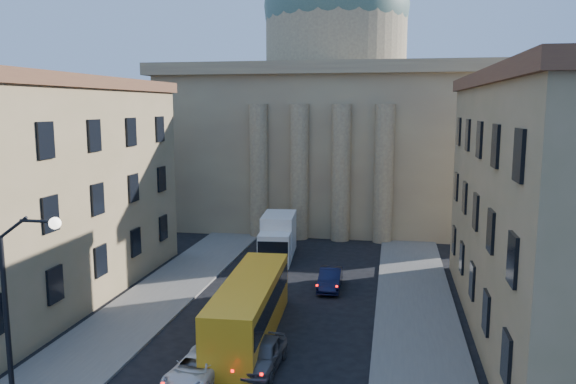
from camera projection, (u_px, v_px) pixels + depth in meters
The scene contains 10 objects.
sidewalk_left at pixel (115, 332), 31.98m from camera, with size 5.00×60.00×0.15m, color #5F5C57.
sidewalk_right at pixel (421, 356), 28.88m from camera, with size 5.00×60.00×0.15m, color #5F5C57.
church at pixel (334, 114), 65.03m from camera, with size 68.02×28.76×36.60m.
building_left at pixel (18, 190), 36.29m from camera, with size 11.60×26.60×14.70m.
street_lamp at pixel (18, 307), 21.19m from camera, with size 2.62×0.44×8.83m.
car_left_mid at pixel (197, 368), 26.30m from camera, with size 2.11×4.57×1.27m, color silver.
car_right_far at pixel (263, 354), 27.53m from camera, with size 1.75×4.34×1.48m, color #545459.
car_right_distant at pixel (330, 279), 39.64m from camera, with size 1.52×4.36×1.44m, color black.
city_bus at pixel (250, 306), 31.26m from camera, with size 3.25×11.76×3.28m.
box_truck at pixel (278, 238), 47.48m from camera, with size 3.16×6.82×3.63m.
Camera 1 is at (6.81, -10.05, 12.82)m, focal length 35.00 mm.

